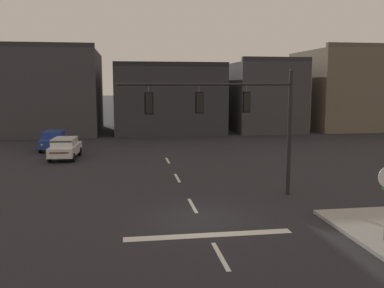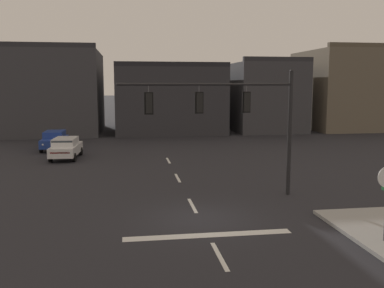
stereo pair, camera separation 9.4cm
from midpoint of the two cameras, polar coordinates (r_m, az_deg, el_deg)
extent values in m
plane|color=#232328|center=(18.31, 1.15, -9.95)|extent=(400.00, 400.00, 0.00)
cube|color=silver|center=(16.45, 2.35, -12.05)|extent=(6.40, 0.50, 0.01)
cube|color=silver|center=(14.63, 3.88, -14.69)|extent=(0.16, 2.40, 0.01)
cube|color=silver|center=(20.20, 0.19, -8.21)|extent=(0.16, 2.40, 0.01)
cube|color=silver|center=(25.96, -1.83, -4.54)|extent=(0.16, 2.40, 0.01)
cube|color=silver|center=(31.81, -3.09, -2.22)|extent=(0.16, 2.40, 0.01)
cylinder|color=black|center=(22.15, 13.02, 1.26)|extent=(0.20, 0.20, 6.24)
cylinder|color=black|center=(20.28, 2.39, 7.97)|extent=(8.57, 1.19, 0.12)
sphere|color=black|center=(22.01, 13.29, 9.48)|extent=(0.18, 0.18, 0.18)
cylinder|color=#56565B|center=(20.96, 7.42, 7.27)|extent=(0.03, 0.03, 0.35)
cube|color=black|center=(20.97, 7.39, 5.56)|extent=(0.33, 0.28, 0.90)
sphere|color=red|center=(21.08, 7.26, 6.34)|extent=(0.20, 0.20, 0.20)
sphere|color=#2D2314|center=(21.09, 7.25, 5.58)|extent=(0.20, 0.20, 0.20)
sphere|color=black|center=(21.11, 7.23, 4.81)|extent=(0.20, 0.20, 0.20)
cube|color=black|center=(20.96, 7.41, 5.56)|extent=(0.42, 0.08, 1.02)
cylinder|color=#56565B|center=(20.14, 1.08, 7.30)|extent=(0.03, 0.03, 0.35)
cube|color=black|center=(20.16, 1.08, 5.53)|extent=(0.33, 0.28, 0.90)
sphere|color=red|center=(20.27, 0.97, 6.34)|extent=(0.20, 0.20, 0.20)
sphere|color=#2D2314|center=(20.28, 0.97, 5.54)|extent=(0.20, 0.20, 0.20)
sphere|color=black|center=(20.30, 0.97, 4.75)|extent=(0.20, 0.20, 0.20)
cube|color=black|center=(20.14, 1.09, 5.53)|extent=(0.42, 0.08, 1.02)
cylinder|color=#56565B|center=(19.59, -5.70, 7.25)|extent=(0.03, 0.03, 0.35)
cube|color=black|center=(19.60, -5.67, 5.42)|extent=(0.33, 0.28, 0.90)
sphere|color=red|center=(19.72, -5.75, 6.25)|extent=(0.20, 0.20, 0.20)
sphere|color=#2D2314|center=(19.73, -5.74, 5.44)|extent=(0.20, 0.20, 0.20)
sphere|color=black|center=(19.75, -5.73, 4.62)|extent=(0.20, 0.20, 0.20)
cube|color=black|center=(19.58, -5.66, 5.42)|extent=(0.42, 0.08, 1.02)
cube|color=navy|center=(38.77, -17.81, 0.30)|extent=(1.81, 4.40, 0.70)
cube|color=navy|center=(38.84, -17.81, 1.25)|extent=(1.60, 2.47, 0.56)
cube|color=#2D3842|center=(38.09, -17.99, 1.08)|extent=(1.52, 0.25, 0.47)
cube|color=#2D3842|center=(39.99, -17.54, 1.41)|extent=(1.52, 0.22, 0.46)
cylinder|color=black|center=(37.27, -16.85, -0.55)|extent=(0.22, 0.64, 0.64)
cylinder|color=black|center=(37.56, -19.41, -0.60)|extent=(0.22, 0.64, 0.64)
cylinder|color=black|center=(40.11, -16.26, 0.06)|extent=(0.22, 0.64, 0.64)
cylinder|color=black|center=(40.38, -18.64, 0.01)|extent=(0.22, 0.64, 0.64)
sphere|color=silver|center=(36.54, -17.46, -0.06)|extent=(0.16, 0.16, 0.16)
sphere|color=silver|center=(36.74, -19.24, -0.10)|extent=(0.16, 0.16, 0.16)
cube|color=maroon|center=(40.89, -17.32, 0.81)|extent=(1.37, 0.04, 0.12)
cube|color=silver|center=(33.93, -16.38, -0.70)|extent=(2.06, 4.50, 0.70)
cube|color=silver|center=(33.69, -16.47, 0.32)|extent=(1.75, 2.56, 0.56)
cube|color=#2D3842|center=(34.44, -16.22, 0.46)|extent=(1.53, 0.34, 0.47)
cube|color=#2D3842|center=(32.56, -16.87, 0.01)|extent=(1.53, 0.31, 0.46)
cylinder|color=black|center=(35.56, -17.25, -0.97)|extent=(0.26, 0.65, 0.64)
cylinder|color=black|center=(35.24, -14.55, -0.94)|extent=(0.26, 0.65, 0.64)
cylinder|color=black|center=(32.76, -18.30, -1.75)|extent=(0.26, 0.65, 0.64)
cylinder|color=black|center=(32.42, -15.38, -1.74)|extent=(0.26, 0.65, 0.64)
sphere|color=silver|center=(36.15, -16.61, -0.11)|extent=(0.16, 0.16, 0.16)
sphere|color=silver|center=(35.93, -14.81, -0.09)|extent=(0.16, 0.16, 0.16)
cube|color=maroon|center=(31.80, -17.15, -1.15)|extent=(1.37, 0.12, 0.12)
cube|color=#38383D|center=(52.87, -18.13, 6.55)|extent=(11.21, 13.47, 9.32)
cube|color=#2B2B30|center=(46.69, -19.71, 12.37)|extent=(11.21, 0.60, 0.50)
cube|color=#2D2D33|center=(51.98, -3.19, 5.90)|extent=(12.34, 12.62, 7.48)
cube|color=black|center=(46.01, -2.51, 10.60)|extent=(12.34, 0.60, 0.50)
cube|color=#38383D|center=(53.23, 9.58, 6.18)|extent=(7.90, 10.36, 8.10)
cube|color=#2B2B30|center=(48.67, 11.51, 11.04)|extent=(7.90, 0.60, 0.50)
cube|color=#665B4C|center=(57.74, 19.18, 6.80)|extent=(8.90, 11.55, 9.74)
cube|color=brown|center=(53.13, 22.23, 12.12)|extent=(8.90, 0.60, 0.50)
camera|label=1|loc=(0.05, -89.87, 0.02)|focal=39.95mm
camera|label=2|loc=(0.05, 90.13, -0.02)|focal=39.95mm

